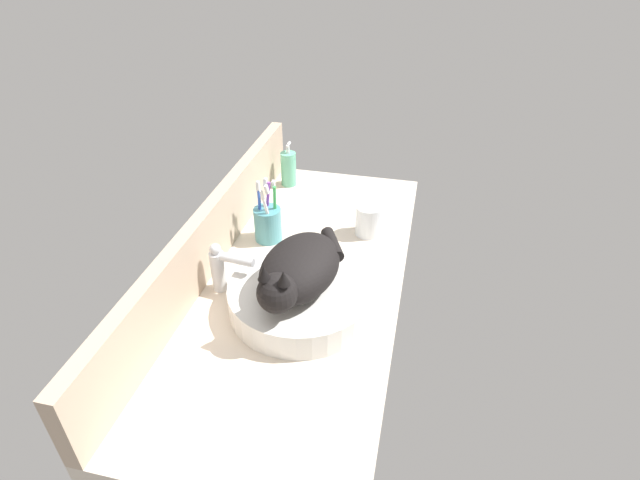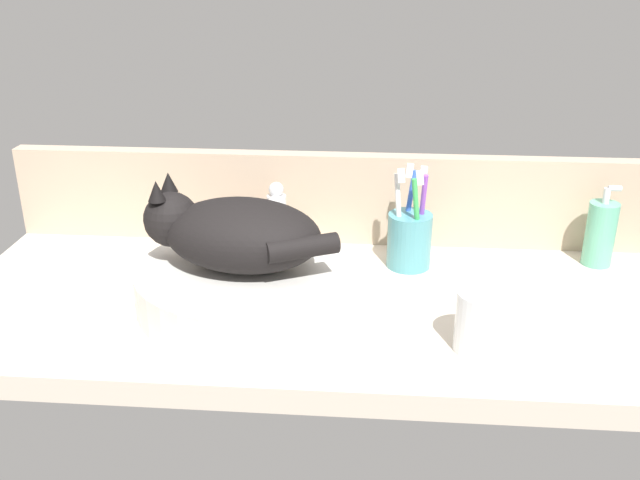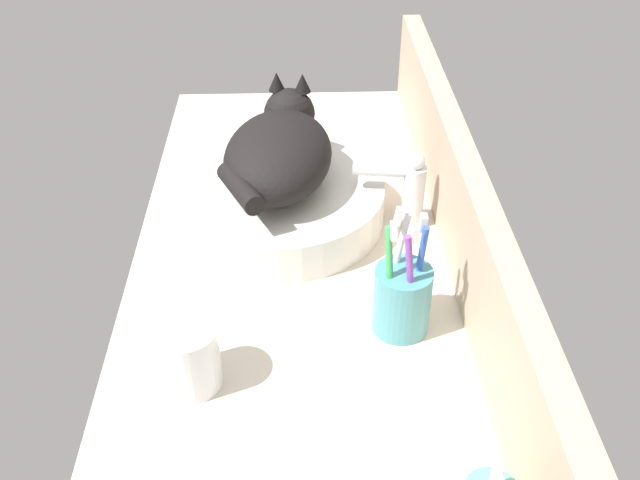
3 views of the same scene
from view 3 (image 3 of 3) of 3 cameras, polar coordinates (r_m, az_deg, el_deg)
name	(u,v)px [view 3 (image 3 of 3)]	position (r cm, az deg, el deg)	size (l,w,h in cm)	color
ground_plane	(299,272)	(112.62, -1.67, -2.56)	(122.16, 52.60, 4.00)	beige
backsplash_panel	(461,213)	(108.88, 11.24, 2.14)	(122.16, 3.60, 17.45)	tan
sink_basin	(279,203)	(118.97, -3.33, 3.01)	(34.61, 34.61, 6.71)	silver
cat	(278,151)	(115.34, -3.42, 7.15)	(31.69, 20.66, 14.00)	black
faucet	(405,187)	(116.25, 6.85, 4.23)	(3.92, 11.86, 13.60)	silver
toothbrush_cup	(400,297)	(97.32, 6.44, -4.57)	(7.87, 7.87, 18.70)	teal
water_glass	(188,360)	(91.71, -10.52, -9.39)	(7.65, 7.65, 9.18)	white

